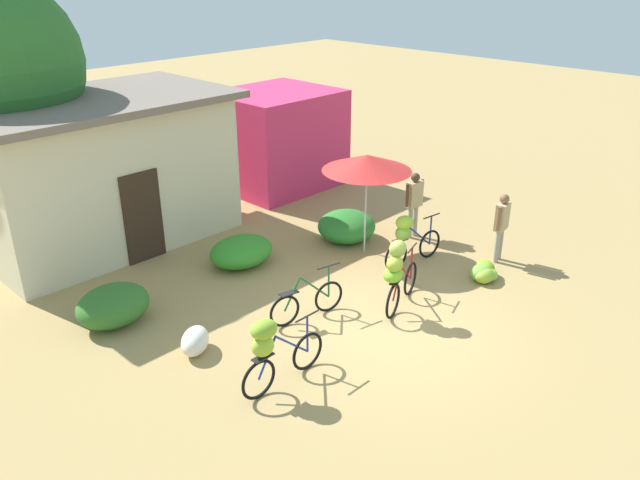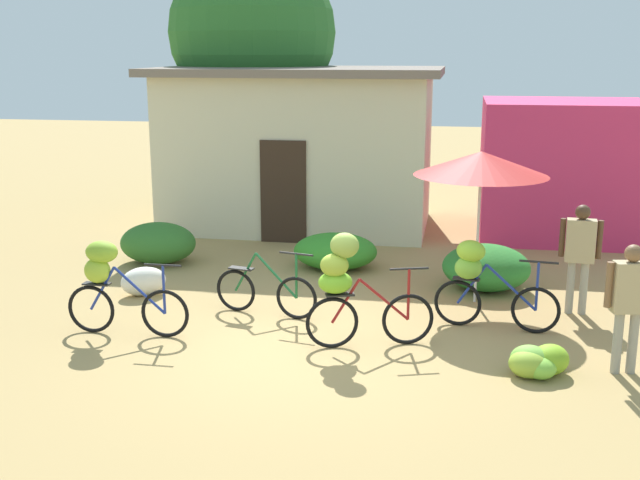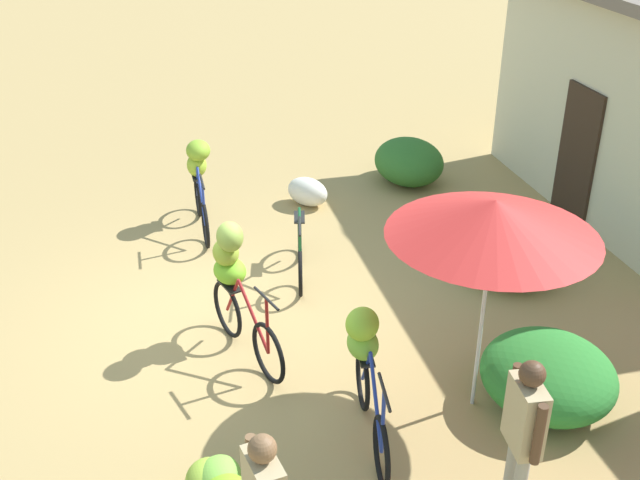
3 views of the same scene
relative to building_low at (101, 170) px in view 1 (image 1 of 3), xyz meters
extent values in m
plane|color=#A58852|center=(1.50, -7.04, -1.68)|extent=(60.00, 60.00, 0.00)
cube|color=beige|center=(0.00, 0.00, -0.10)|extent=(5.38, 3.22, 3.17)
cube|color=#72665B|center=(0.00, 0.00, 1.57)|extent=(5.88, 3.72, 0.16)
cube|color=#332319|center=(0.00, -1.63, -0.68)|extent=(0.90, 0.06, 2.00)
cube|color=#D32E61|center=(5.39, 0.02, -0.33)|extent=(3.20, 2.80, 2.71)
cylinder|color=brown|center=(-1.35, 1.40, -0.21)|extent=(0.36, 0.36, 2.94)
ellipsoid|color=#316B27|center=(-1.85, -3.51, -1.32)|extent=(1.35, 1.11, 0.72)
ellipsoid|color=#328926|center=(1.29, -3.31, -1.38)|extent=(1.45, 1.19, 0.61)
ellipsoid|color=#29792D|center=(3.82, -4.09, -1.33)|extent=(1.37, 1.33, 0.71)
cylinder|color=beige|center=(3.64, -4.79, -0.59)|extent=(0.04, 0.04, 2.19)
cone|color=red|center=(3.64, -4.79, 0.41)|extent=(1.95, 1.95, 0.35)
torus|color=black|center=(-0.38, -7.02, -1.35)|extent=(0.65, 0.05, 0.65)
torus|color=black|center=(-1.42, -7.02, -1.35)|extent=(0.65, 0.05, 0.65)
cylinder|color=navy|center=(-1.24, -7.02, -1.06)|extent=(0.39, 0.04, 0.61)
cylinder|color=navy|center=(-0.72, -7.02, -1.06)|extent=(0.70, 0.04, 0.62)
cylinder|color=black|center=(-0.38, -7.02, -0.70)|extent=(0.50, 0.03, 0.03)
cylinder|color=navy|center=(-0.38, -7.02, -1.03)|extent=(0.04, 0.04, 0.66)
cube|color=black|center=(-1.31, -7.02, -1.00)|extent=(0.36, 0.14, 0.02)
ellipsoid|color=#99BC32|center=(-1.30, -7.01, -0.82)|extent=(0.40, 0.33, 0.34)
ellipsoid|color=#82AD2C|center=(-1.23, -6.98, -0.57)|extent=(0.46, 0.38, 0.29)
torus|color=black|center=(1.17, -6.02, -1.37)|extent=(0.62, 0.18, 0.62)
torus|color=black|center=(0.23, -5.82, -1.37)|extent=(0.62, 0.18, 0.62)
cylinder|color=#19592D|center=(0.40, -5.86, -1.08)|extent=(0.37, 0.11, 0.60)
cylinder|color=#19592D|center=(0.86, -5.96, -1.08)|extent=(0.64, 0.17, 0.61)
cylinder|color=black|center=(1.17, -6.02, -0.73)|extent=(0.50, 0.13, 0.03)
cylinder|color=#19592D|center=(1.17, -6.02, -1.05)|extent=(0.04, 0.04, 0.64)
cube|color=black|center=(0.33, -5.84, -1.03)|extent=(0.38, 0.21, 0.02)
torus|color=black|center=(2.77, -6.72, -1.34)|extent=(0.66, 0.25, 0.68)
torus|color=black|center=(1.83, -7.02, -1.34)|extent=(0.66, 0.25, 0.68)
cylinder|color=maroon|center=(2.00, -6.97, -1.07)|extent=(0.37, 0.15, 0.58)
cylinder|color=maroon|center=(2.46, -6.82, -1.07)|extent=(0.64, 0.24, 0.59)
cylinder|color=black|center=(2.77, -6.72, -0.67)|extent=(0.49, 0.18, 0.03)
cylinder|color=maroon|center=(2.77, -6.72, -1.01)|extent=(0.04, 0.04, 0.67)
cube|color=black|center=(1.93, -6.99, -0.98)|extent=(0.39, 0.24, 0.02)
ellipsoid|color=#73B927|center=(1.86, -6.97, -0.83)|extent=(0.51, 0.46, 0.28)
ellipsoid|color=#90AB31|center=(1.86, -7.00, -0.60)|extent=(0.39, 0.33, 0.29)
ellipsoid|color=#86A13E|center=(1.98, -6.96, -0.35)|extent=(0.37, 0.29, 0.32)
torus|color=black|center=(4.41, -6.02, -1.36)|extent=(0.64, 0.13, 0.64)
torus|color=black|center=(3.39, -5.89, -1.36)|extent=(0.64, 0.13, 0.64)
cylinder|color=navy|center=(3.57, -5.91, -1.07)|extent=(0.39, 0.09, 0.59)
cylinder|color=navy|center=(4.08, -5.98, -1.07)|extent=(0.69, 0.13, 0.60)
cylinder|color=black|center=(4.41, -6.02, -0.70)|extent=(0.50, 0.10, 0.03)
cylinder|color=navy|center=(4.41, -6.02, -1.03)|extent=(0.04, 0.04, 0.66)
cube|color=black|center=(3.49, -5.90, -1.01)|extent=(0.38, 0.19, 0.02)
ellipsoid|color=#78B437|center=(3.51, -5.94, -0.84)|extent=(0.39, 0.33, 0.31)
ellipsoid|color=#8DBF2F|center=(3.53, -5.95, -0.60)|extent=(0.49, 0.45, 0.29)
ellipsoid|color=#91B635|center=(4.21, -7.53, -1.52)|extent=(0.51, 0.45, 0.32)
ellipsoid|color=#7FC63D|center=(4.33, -7.52, -1.54)|extent=(0.55, 0.58, 0.28)
ellipsoid|color=#75B53E|center=(4.24, -7.44, -1.51)|extent=(0.58, 0.53, 0.35)
ellipsoid|color=#7FB524|center=(4.46, -7.39, -1.50)|extent=(0.63, 0.63, 0.36)
ellipsoid|color=silver|center=(-1.38, -5.34, -1.46)|extent=(0.82, 0.78, 0.44)
cylinder|color=gray|center=(5.23, -7.22, -1.31)|extent=(0.11, 0.11, 0.75)
cylinder|color=gray|center=(5.41, -7.19, -1.31)|extent=(0.11, 0.11, 0.75)
cube|color=tan|center=(5.32, -7.20, -0.63)|extent=(0.43, 0.27, 0.59)
cylinder|color=brown|center=(5.07, -7.25, -0.60)|extent=(0.08, 0.08, 0.54)
cylinder|color=brown|center=(5.56, -7.16, -0.60)|extent=(0.08, 0.08, 0.54)
sphere|color=brown|center=(5.32, -7.20, -0.23)|extent=(0.20, 0.20, 0.20)
cylinder|color=gray|center=(4.97, -5.07, -1.30)|extent=(0.11, 0.11, 0.77)
cylinder|color=gray|center=(5.15, -5.09, -1.30)|extent=(0.11, 0.11, 0.77)
cube|color=tan|center=(5.06, -5.08, -0.61)|extent=(0.42, 0.24, 0.61)
cylinder|color=#4C3321|center=(4.81, -5.05, -0.58)|extent=(0.08, 0.08, 0.55)
cylinder|color=#4C3321|center=(5.31, -5.10, -0.58)|extent=(0.08, 0.08, 0.55)
sphere|color=#4C3321|center=(5.06, -5.08, -0.20)|extent=(0.21, 0.21, 0.21)
camera|label=1|loc=(-6.32, -13.07, 4.46)|focal=35.36mm
camera|label=2|loc=(3.32, -16.30, 2.02)|focal=44.23mm
camera|label=3|loc=(9.17, -7.76, 3.39)|focal=42.84mm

